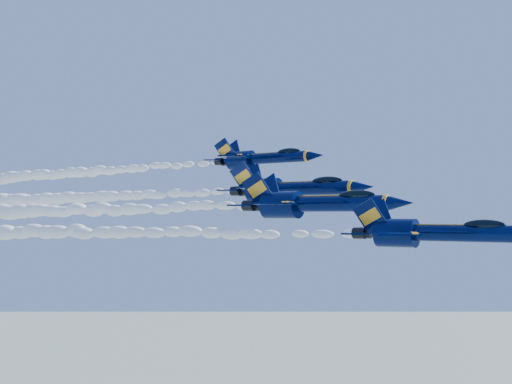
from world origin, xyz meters
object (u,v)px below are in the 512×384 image
Objects in this scene: jet_third at (291,188)px; jet_second at (313,203)px; jet_fourth at (261,158)px; jet_lead at (433,232)px.

jet_second is at bearing -48.52° from jet_third.
jet_fourth is (-9.77, 8.06, 4.91)m from jet_third.
jet_third is at bearing 131.48° from jet_second.
jet_third is 13.58m from jet_fourth.
jet_third is (-8.61, 9.74, 2.14)m from jet_second.
jet_fourth is (-34.33, 26.89, 9.70)m from jet_lead.
jet_lead is 0.86× the size of jet_fourth.
jet_lead is at bearing -37.48° from jet_third.
jet_third reaches higher than jet_lead.
jet_fourth is at bearing 140.48° from jet_third.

